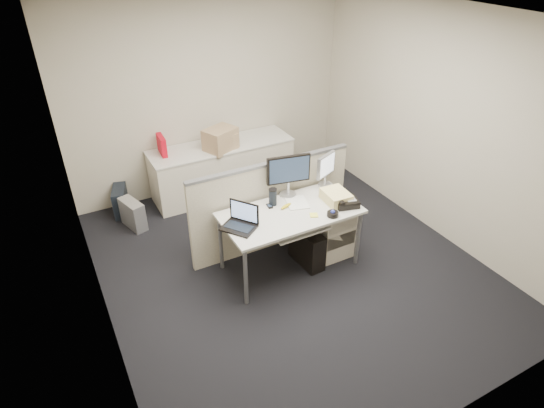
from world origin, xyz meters
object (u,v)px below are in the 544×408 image
desk (291,217)px  laptop (238,218)px  monitor_main (288,176)px  desk_phone (346,203)px

desk → laptop: (-0.62, -0.02, 0.19)m
laptop → monitor_main: bearing=77.7°
laptop → desk_phone: 1.23m
monitor_main → desk_phone: bearing=-37.1°
laptop → desk_phone: bearing=46.4°
laptop → desk: bearing=55.7°
monitor_main → laptop: (-0.77, -0.34, -0.12)m
monitor_main → laptop: bearing=-145.2°
desk → monitor_main: (0.15, 0.32, 0.31)m
desk → desk_phone: (0.60, -0.18, 0.10)m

